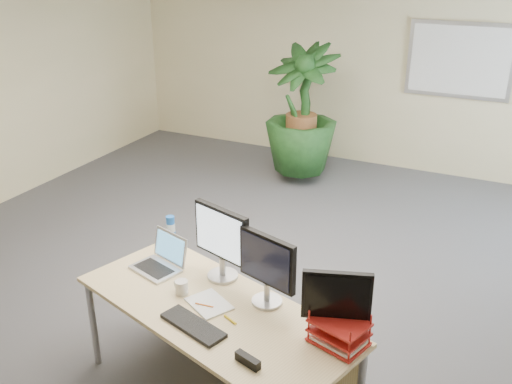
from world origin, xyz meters
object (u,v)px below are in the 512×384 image
at_px(floor_plant, 301,126).
at_px(laptop, 162,260).
at_px(monitor_right, 267,265).
at_px(desk, 226,320).
at_px(monitor_left, 222,239).

distance_m(floor_plant, laptop, 3.71).
bearing_deg(monitor_right, desk, -159.09).
distance_m(floor_plant, monitor_left, 3.73).
height_order(floor_plant, monitor_right, floor_plant).
relative_size(monitor_left, laptop, 1.30).
height_order(desk, floor_plant, floor_plant).
bearing_deg(floor_plant, monitor_right, -71.62).
xyz_separation_m(monitor_left, laptop, (-0.46, -0.07, -0.24)).
height_order(desk, monitor_left, monitor_left).
bearing_deg(monitor_right, floor_plant, 108.38).
height_order(desk, laptop, laptop).
bearing_deg(laptop, floor_plant, 95.91).
height_order(floor_plant, monitor_left, floor_plant).
distance_m(monitor_left, laptop, 0.53).
relative_size(desk, monitor_right, 4.25).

